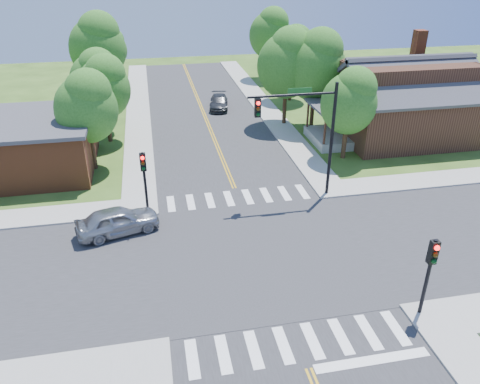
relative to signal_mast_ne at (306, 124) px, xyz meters
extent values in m
plane|color=#304E18|center=(-3.91, -5.59, -4.85)|extent=(100.00, 100.00, 0.00)
cube|color=#2D2D30|center=(-3.91, -5.59, -4.83)|extent=(10.00, 90.00, 0.04)
cube|color=#2D2D30|center=(-3.91, -5.59, -4.83)|extent=(90.00, 10.00, 0.04)
cube|color=#2D2D30|center=(-3.91, -5.59, -4.85)|extent=(10.20, 10.20, 0.06)
cube|color=#9E9B93|center=(2.19, 19.41, -4.78)|extent=(2.20, 40.00, 0.14)
cube|color=#9E9B93|center=(-10.01, 19.41, -4.78)|extent=(2.20, 40.00, 0.14)
cube|color=white|center=(-8.11, 0.61, -4.80)|extent=(0.45, 2.00, 0.01)
cube|color=white|center=(-6.91, 0.61, -4.80)|extent=(0.45, 2.00, 0.01)
cube|color=white|center=(-5.71, 0.61, -4.80)|extent=(0.45, 2.00, 0.01)
cube|color=white|center=(-4.51, 0.61, -4.80)|extent=(0.45, 2.00, 0.01)
cube|color=white|center=(-3.31, 0.61, -4.80)|extent=(0.45, 2.00, 0.01)
cube|color=white|center=(-2.11, 0.61, -4.80)|extent=(0.45, 2.00, 0.01)
cube|color=white|center=(-0.91, 0.61, -4.80)|extent=(0.45, 2.00, 0.01)
cube|color=white|center=(0.29, 0.61, -4.80)|extent=(0.45, 2.00, 0.01)
cube|color=white|center=(-8.11, -11.79, -4.80)|extent=(0.45, 2.00, 0.01)
cube|color=white|center=(-6.91, -11.79, -4.80)|extent=(0.45, 2.00, 0.01)
cube|color=white|center=(-5.71, -11.79, -4.80)|extent=(0.45, 2.00, 0.01)
cube|color=white|center=(-4.51, -11.79, -4.80)|extent=(0.45, 2.00, 0.01)
cube|color=white|center=(-3.31, -11.79, -4.80)|extent=(0.45, 2.00, 0.01)
cube|color=white|center=(-2.11, -11.79, -4.80)|extent=(0.45, 2.00, 0.01)
cube|color=white|center=(-0.91, -11.79, -4.80)|extent=(0.45, 2.00, 0.01)
cube|color=white|center=(0.29, -11.79, -4.80)|extent=(0.45, 2.00, 0.01)
cube|color=gold|center=(-4.01, 20.66, -4.80)|extent=(0.10, 37.50, 0.01)
cube|color=gold|center=(-3.81, 20.66, -4.80)|extent=(0.10, 37.50, 0.01)
cube|color=white|center=(-1.41, -13.19, -4.85)|extent=(4.60, 0.45, 0.09)
cylinder|color=black|center=(1.69, 0.01, -1.25)|extent=(0.20, 0.20, 7.20)
cylinder|color=black|center=(-0.91, 0.01, 1.75)|extent=(5.20, 0.14, 0.14)
cube|color=#19591E|center=(-0.51, -0.04, 2.00)|extent=(1.40, 0.04, 0.30)
cube|color=black|center=(-2.91, 0.01, 1.12)|extent=(0.34, 0.28, 1.05)
sphere|color=#FF0C0C|center=(-2.91, -0.16, 1.44)|extent=(0.22, 0.22, 0.22)
sphere|color=#3F2605|center=(-2.91, -0.16, 1.12)|extent=(0.22, 0.22, 0.22)
sphere|color=#05330F|center=(-2.91, -0.16, 0.80)|extent=(0.22, 0.22, 0.22)
cylinder|color=black|center=(1.69, -11.19, -2.95)|extent=(0.16, 0.16, 3.80)
cube|color=black|center=(1.69, -11.19, -1.63)|extent=(0.34, 0.28, 1.05)
sphere|color=#FF0C0C|center=(1.69, -11.36, -1.31)|extent=(0.22, 0.22, 0.22)
sphere|color=#3F2605|center=(1.69, -11.36, -1.63)|extent=(0.22, 0.22, 0.22)
sphere|color=#05330F|center=(1.69, -11.36, -1.95)|extent=(0.22, 0.22, 0.22)
cylinder|color=black|center=(-9.51, 0.01, -2.95)|extent=(0.16, 0.16, 3.80)
cube|color=black|center=(-9.51, 0.01, -1.63)|extent=(0.34, 0.28, 1.05)
sphere|color=#FF0C0C|center=(-9.51, -0.16, -1.31)|extent=(0.22, 0.22, 0.22)
sphere|color=#3F2605|center=(-9.51, -0.16, -1.63)|extent=(0.22, 0.22, 0.22)
sphere|color=#05330F|center=(-9.51, -0.16, -1.95)|extent=(0.22, 0.22, 0.22)
cube|color=#331A12|center=(11.29, 8.61, -2.85)|extent=(10.00, 8.00, 4.00)
cube|color=#9E9B93|center=(4.99, 8.61, -4.50)|extent=(2.60, 4.50, 0.70)
cylinder|color=#331A12|center=(3.89, 6.61, -3.25)|extent=(0.18, 0.18, 2.50)
cylinder|color=#331A12|center=(3.89, 10.61, -3.25)|extent=(0.18, 0.18, 2.50)
cube|color=#38383D|center=(4.99, 8.61, -1.90)|extent=(2.80, 4.80, 0.18)
cube|color=brown|center=(13.79, 12.11, -1.30)|extent=(0.90, 0.90, 7.11)
cube|color=brown|center=(-18.11, 7.61, -3.10)|extent=(10.00, 8.00, 3.50)
cube|color=#38383D|center=(-18.11, 7.61, -1.25)|extent=(10.40, 8.40, 0.25)
cylinder|color=#382314|center=(4.99, 5.37, -3.58)|extent=(0.34, 0.34, 2.54)
ellipsoid|color=#2B5E1B|center=(4.99, 5.37, -0.70)|extent=(4.02, 3.82, 4.42)
sphere|color=#2B5E1B|center=(5.29, 5.17, 0.51)|extent=(2.95, 2.95, 2.95)
cylinder|color=#382314|center=(4.86, 12.30, -3.28)|extent=(0.34, 0.34, 3.14)
ellipsoid|color=#2B5E1B|center=(4.86, 12.30, 0.27)|extent=(4.96, 4.71, 5.46)
sphere|color=#2B5E1B|center=(5.16, 12.10, 1.76)|extent=(3.64, 3.64, 3.64)
cylinder|color=#382314|center=(5.37, 20.58, -3.45)|extent=(0.34, 0.34, 2.80)
ellipsoid|color=#2B5E1B|center=(5.37, 20.58, -0.29)|extent=(4.42, 4.20, 4.86)
sphere|color=#2B5E1B|center=(5.67, 20.38, 1.04)|extent=(3.24, 3.24, 3.24)
cylinder|color=#382314|center=(5.48, 29.70, -3.32)|extent=(0.34, 0.34, 3.06)
ellipsoid|color=#2B5E1B|center=(5.48, 29.70, 0.14)|extent=(4.83, 4.59, 5.31)
sphere|color=#2B5E1B|center=(5.78, 29.50, 1.59)|extent=(3.54, 3.54, 3.54)
cylinder|color=#382314|center=(-13.05, 7.03, -3.52)|extent=(0.34, 0.34, 2.65)
ellipsoid|color=#2B5E1B|center=(-13.05, 7.03, -0.53)|extent=(4.19, 3.98, 4.60)
sphere|color=#2B5E1B|center=(-12.75, 6.83, 0.73)|extent=(3.07, 3.07, 3.07)
cylinder|color=#382314|center=(-12.98, 14.63, -3.54)|extent=(0.34, 0.34, 2.63)
ellipsoid|color=#2B5E1B|center=(-12.98, 14.63, -0.57)|extent=(4.15, 3.94, 4.56)
sphere|color=#2B5E1B|center=(-12.68, 14.43, 0.68)|extent=(3.04, 3.04, 3.04)
cylinder|color=#382314|center=(-13.23, 22.48, -3.18)|extent=(0.34, 0.34, 3.34)
ellipsoid|color=#2B5E1B|center=(-13.23, 22.48, 0.60)|extent=(5.28, 5.01, 5.80)
sphere|color=#2B5E1B|center=(-12.93, 22.28, 2.19)|extent=(3.87, 3.87, 3.87)
cylinder|color=#382314|center=(-12.63, 30.93, -3.69)|extent=(0.34, 0.34, 2.32)
ellipsoid|color=#2B5E1B|center=(-12.63, 30.93, -1.07)|extent=(3.66, 3.47, 4.02)
sphere|color=#2B5E1B|center=(-12.33, 30.73, 0.03)|extent=(2.68, 2.68, 2.68)
cylinder|color=#382314|center=(2.71, 13.46, -3.28)|extent=(0.34, 0.34, 3.14)
ellipsoid|color=#2B5E1B|center=(2.71, 13.46, 0.28)|extent=(4.96, 4.72, 5.46)
sphere|color=#2B5E1B|center=(3.01, 13.26, 1.77)|extent=(3.64, 3.64, 3.64)
cylinder|color=#382314|center=(-12.25, 12.25, -3.54)|extent=(0.34, 0.34, 2.62)
ellipsoid|color=#2B5E1B|center=(-12.25, 12.25, -0.58)|extent=(4.13, 3.93, 4.55)
sphere|color=#2B5E1B|center=(-11.95, 12.05, 0.66)|extent=(3.03, 3.03, 3.03)
imported|color=#9EA1A5|center=(-11.13, -2.09, -4.09)|extent=(4.06, 5.37, 1.52)
imported|color=#303235|center=(-2.25, 19.05, -4.24)|extent=(3.09, 4.77, 1.22)
camera|label=1|loc=(-8.82, -24.74, 9.09)|focal=35.00mm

